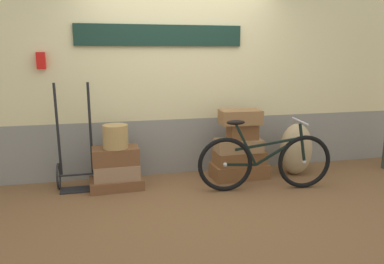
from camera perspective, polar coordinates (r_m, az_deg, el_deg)
The scene contains 14 objects.
ground at distance 4.64m, azimuth 0.25°, elevation -9.25°, with size 10.22×5.20×0.06m, color brown.
station_building at distance 5.17m, azimuth -1.91°, elevation 7.01°, with size 8.22×0.74×2.40m.
suitcase_0 at distance 4.80m, azimuth -11.29°, elevation -7.57°, with size 0.64×0.39×0.13m, color brown.
suitcase_1 at distance 4.74m, azimuth -11.24°, elevation -5.85°, with size 0.55×0.30×0.18m, color #937051.
suitcase_2 at distance 4.72m, azimuth -11.43°, elevation -3.51°, with size 0.55×0.32×0.20m, color brown.
suitcase_3 at distance 5.12m, azimuth 7.12°, elevation -5.78°, with size 0.74×0.37×0.19m, color brown.
suitcase_4 at distance 5.07m, azimuth 7.17°, elevation -3.80°, with size 0.66×0.34×0.17m, color brown.
suitcase_5 at distance 5.00m, azimuth 7.03°, elevation -2.01°, with size 0.60×0.32×0.16m, color #9E754C.
suitcase_6 at distance 4.98m, azimuth 7.62°, elevation 0.13°, with size 0.38×0.21×0.21m, color brown.
suitcase_7 at distance 4.90m, azimuth 7.28°, elevation 2.27°, with size 0.52×0.31×0.18m, color olive.
wicker_basket at distance 4.64m, azimuth -11.45°, elevation -0.67°, with size 0.30×0.30×0.28m, color #A8844C.
luggage_trolley at distance 4.86m, azimuth -17.00°, elevation -4.92°, with size 0.46×0.38×1.30m.
burlap_sack at distance 5.35m, azimuth 15.38°, elevation -2.50°, with size 0.44×0.38×0.70m, color tan.
bicycle at distance 4.66m, azimuth 10.92°, elevation -4.37°, with size 1.64×0.46×0.87m.
Camera 1 is at (-1.04, -4.20, 1.65)m, focal length 35.42 mm.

